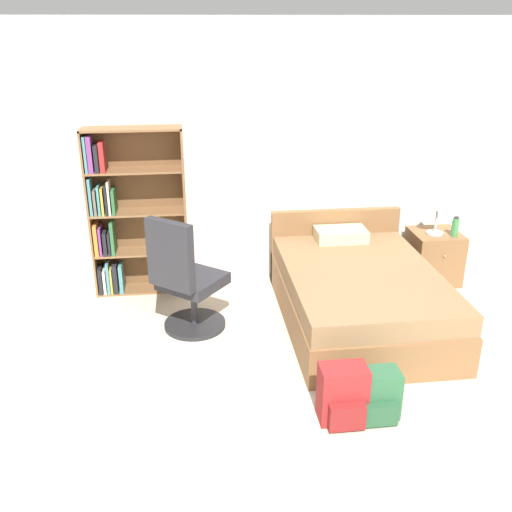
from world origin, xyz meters
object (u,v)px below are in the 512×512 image
(bookshelf, at_px, (126,215))
(water_bottle, at_px, (455,227))
(bed, at_px, (357,293))
(office_chair, at_px, (186,282))
(nightstand, at_px, (433,257))
(backpack_red, at_px, (343,396))
(table_lamp, at_px, (438,203))
(backpack_green, at_px, (374,396))

(bookshelf, height_order, water_bottle, bookshelf)
(bed, height_order, office_chair, office_chair)
(nightstand, bearing_deg, backpack_red, -125.98)
(bookshelf, bearing_deg, water_bottle, -4.68)
(table_lamp, relative_size, water_bottle, 2.16)
(backpack_red, relative_size, backpack_green, 1.17)
(table_lamp, bearing_deg, water_bottle, -24.74)
(office_chair, bearing_deg, backpack_red, -52.35)
(nightstand, bearing_deg, office_chair, -163.48)
(nightstand, bearing_deg, water_bottle, -41.83)
(bed, height_order, backpack_red, bed)
(nightstand, relative_size, water_bottle, 2.61)
(table_lamp, height_order, water_bottle, table_lamp)
(backpack_red, xyz_separation_m, backpack_green, (0.22, 0.01, -0.03))
(table_lamp, bearing_deg, office_chair, -164.04)
(bed, relative_size, nightstand, 3.61)
(bookshelf, xyz_separation_m, table_lamp, (3.09, -0.19, 0.06))
(office_chair, xyz_separation_m, water_bottle, (2.71, 0.65, 0.16))
(nightstand, height_order, water_bottle, water_bottle)
(bookshelf, bearing_deg, backpack_red, -54.79)
(bookshelf, height_order, bed, bookshelf)
(bed, bearing_deg, nightstand, 35.50)
(office_chair, xyz_separation_m, table_lamp, (2.53, 0.73, 0.39))
(nightstand, xyz_separation_m, backpack_green, (-1.31, -2.10, -0.10))
(bookshelf, height_order, backpack_green, bookshelf)
(bookshelf, bearing_deg, nightstand, -2.72)
(bookshelf, xyz_separation_m, water_bottle, (3.26, -0.27, -0.17))
(water_bottle, height_order, backpack_green, water_bottle)
(backpack_green, bearing_deg, nightstand, 58.01)
(bookshelf, xyz_separation_m, bed, (2.09, -0.89, -0.53))
(bed, bearing_deg, backpack_green, -101.47)
(bookshelf, relative_size, water_bottle, 7.99)
(bed, distance_m, backpack_red, 1.46)
(office_chair, height_order, nightstand, office_chair)
(bed, height_order, table_lamp, table_lamp)
(bookshelf, distance_m, water_bottle, 3.28)
(bookshelf, xyz_separation_m, backpack_green, (1.82, -2.25, -0.64))
(nightstand, xyz_separation_m, backpack_red, (-1.53, -2.11, -0.07))
(backpack_red, distance_m, backpack_green, 0.22)
(table_lamp, xyz_separation_m, backpack_red, (-1.49, -2.07, -0.67))
(bed, distance_m, office_chair, 1.55)
(water_bottle, xyz_separation_m, backpack_green, (-1.44, -1.98, -0.47))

